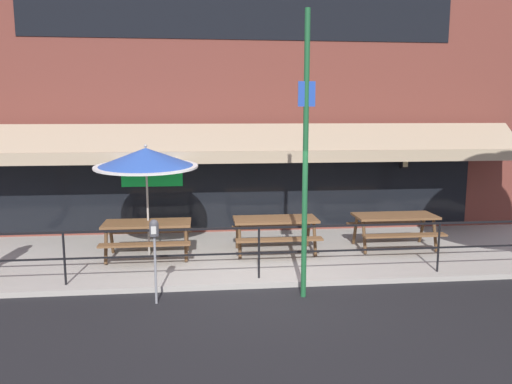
# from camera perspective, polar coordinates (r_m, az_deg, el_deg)

# --- Properties ---
(ground_plane) EXTENTS (120.00, 120.00, 0.00)m
(ground_plane) POSITION_cam_1_polar(r_m,az_deg,el_deg) (9.10, 0.55, -10.99)
(ground_plane) COLOR black
(patio_deck) EXTENTS (15.00, 4.00, 0.10)m
(patio_deck) POSITION_cam_1_polar(r_m,az_deg,el_deg) (10.98, -0.68, -7.17)
(patio_deck) COLOR #ADA89E
(patio_deck) RESTS_ON ground
(restaurant_building) EXTENTS (15.00, 1.60, 7.93)m
(restaurant_building) POSITION_cam_1_polar(r_m,az_deg,el_deg) (12.78, -1.69, 12.74)
(restaurant_building) COLOR brown
(restaurant_building) RESTS_ON ground
(patio_railing) EXTENTS (13.84, 0.04, 0.97)m
(patio_railing) POSITION_cam_1_polar(r_m,az_deg,el_deg) (9.15, 0.34, -5.64)
(patio_railing) COLOR black
(patio_railing) RESTS_ON patio_deck
(picnic_table_left) EXTENTS (1.80, 1.42, 0.76)m
(picnic_table_left) POSITION_cam_1_polar(r_m,az_deg,el_deg) (10.67, -12.29, -4.22)
(picnic_table_left) COLOR brown
(picnic_table_left) RESTS_ON patio_deck
(picnic_table_centre) EXTENTS (1.80, 1.42, 0.76)m
(picnic_table_centre) POSITION_cam_1_polar(r_m,az_deg,el_deg) (10.81, 2.22, -3.84)
(picnic_table_centre) COLOR brown
(picnic_table_centre) RESTS_ON patio_deck
(picnic_table_right) EXTENTS (1.80, 1.42, 0.76)m
(picnic_table_right) POSITION_cam_1_polar(r_m,az_deg,el_deg) (11.58, 15.58, -3.30)
(picnic_table_right) COLOR brown
(picnic_table_right) RESTS_ON patio_deck
(patio_umbrella_left) EXTENTS (2.14, 2.14, 2.38)m
(patio_umbrella_left) POSITION_cam_1_polar(r_m,az_deg,el_deg) (10.60, -12.47, 3.77)
(patio_umbrella_left) COLOR #B7B2A8
(patio_umbrella_left) RESTS_ON patio_deck
(parking_meter_near) EXTENTS (0.15, 0.16, 1.42)m
(parking_meter_near) POSITION_cam_1_polar(r_m,az_deg,el_deg) (8.26, -11.55, -4.94)
(parking_meter_near) COLOR gray
(parking_meter_near) RESTS_ON ground
(street_sign_pole) EXTENTS (0.28, 0.09, 4.75)m
(street_sign_pole) POSITION_cam_1_polar(r_m,az_deg,el_deg) (8.24, 5.67, 4.21)
(street_sign_pole) COLOR #1E6033
(street_sign_pole) RESTS_ON ground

